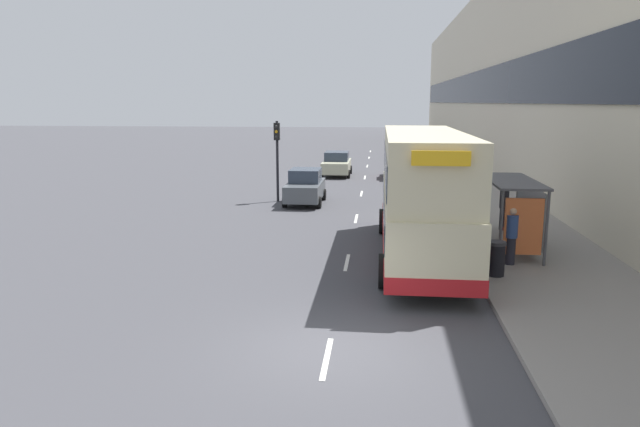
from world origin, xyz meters
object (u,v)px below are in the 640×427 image
double_decker_bus_near (422,192)px  car_0 (337,164)px  car_2 (305,187)px  pedestrian_1 (504,207)px  car_1 (399,166)px  litter_bin (496,258)px  bus_shelter (518,203)px  pedestrian_at_shelter (511,236)px  traffic_light_far_kerb (277,147)px

double_decker_bus_near → car_0: 22.47m
car_2 → pedestrian_1: pedestrian_1 is taller
car_1 → litter_bin: bearing=-84.7°
bus_shelter → car_1: 20.85m
car_2 → double_decker_bus_near: bearing=117.5°
double_decker_bus_near → car_2: size_ratio=2.70×
bus_shelter → litter_bin: bus_shelter is taller
car_0 → car_2: bearing=86.2°
car_2 → pedestrian_at_shelter: size_ratio=2.16×
car_1 → traffic_light_far_kerb: 12.67m
double_decker_bus_near → bus_shelter: bearing=11.0°
car_2 → pedestrian_1: (8.94, -5.96, 0.20)m
pedestrian_at_shelter → traffic_light_far_kerb: traffic_light_far_kerb is taller
car_0 → traffic_light_far_kerb: size_ratio=1.01×
car_0 → traffic_light_far_kerb: traffic_light_far_kerb is taller
car_1 → car_2: bearing=-115.5°
litter_bin → bus_shelter: bearing=67.0°
car_0 → pedestrian_at_shelter: 24.06m
car_2 → litter_bin: 14.50m
car_1 → litter_bin: (2.17, -23.43, -0.20)m
car_0 → car_2: car_2 is taller
car_1 → pedestrian_at_shelter: (2.87, -22.15, 0.22)m
car_0 → car_2: 11.75m
car_0 → pedestrian_at_shelter: pedestrian_at_shelter is taller
bus_shelter → traffic_light_far_kerb: traffic_light_far_kerb is taller
double_decker_bus_near → litter_bin: bearing=-47.2°
litter_bin → pedestrian_1: bearing=76.7°
bus_shelter → pedestrian_at_shelter: size_ratio=2.26×
double_decker_bus_near → traffic_light_far_kerb: size_ratio=2.53×
bus_shelter → pedestrian_at_shelter: (-0.52, -1.60, -0.79)m
car_2 → litter_bin: bearing=120.7°
bus_shelter → car_2: (-8.62, 9.59, -0.99)m
double_decker_bus_near → pedestrian_1: (3.61, 4.27, -1.19)m
bus_shelter → car_0: (-7.85, 21.31, -1.02)m
double_decker_bus_near → litter_bin: (2.08, -2.24, -1.62)m
bus_shelter → car_0: 22.74m
double_decker_bus_near → traffic_light_far_kerb: double_decker_bus_near is taller
car_0 → pedestrian_1: pedestrian_1 is taller
car_1 → pedestrian_at_shelter: bearing=-82.6°
car_0 → traffic_light_far_kerb: (-2.32, -11.27, 2.05)m
bus_shelter → traffic_light_far_kerb: 14.33m
car_1 → pedestrian_1: size_ratio=2.16×
bus_shelter → car_0: bearing=110.2°
car_0 → pedestrian_1: bearing=114.8°
bus_shelter → traffic_light_far_kerb: (-10.17, 10.05, 1.03)m
bus_shelter → pedestrian_1: bearing=85.0°
pedestrian_at_shelter → traffic_light_far_kerb: (-9.65, 11.65, 1.82)m
car_1 → traffic_light_far_kerb: bearing=-122.8°
car_0 → bus_shelter: bearing=110.2°
bus_shelter → car_1: bearing=99.4°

